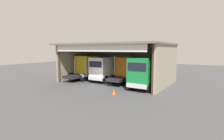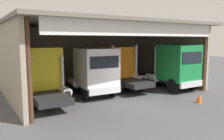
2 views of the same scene
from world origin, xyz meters
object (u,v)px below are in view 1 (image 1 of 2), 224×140
(truck_yellow_center_left_bay, at_px, (86,67))
(truck_white_center_right_bay, at_px, (103,69))
(tool_cart, at_px, (127,75))
(oil_drum, at_px, (100,73))
(truck_green_right_bay, at_px, (143,73))
(traffic_cone, at_px, (114,92))
(truck_orange_left_bay, at_px, (126,69))

(truck_yellow_center_left_bay, height_order, truck_white_center_right_bay, truck_yellow_center_left_bay)
(tool_cart, bearing_deg, oil_drum, 177.31)
(truck_green_right_bay, bearing_deg, traffic_cone, 67.10)
(truck_yellow_center_left_bay, bearing_deg, truck_green_right_bay, -10.53)
(truck_yellow_center_left_bay, relative_size, traffic_cone, 9.55)
(truck_white_center_right_bay, relative_size, traffic_cone, 8.98)
(truck_green_right_bay, xyz_separation_m, tool_cart, (-4.98, 6.28, -1.34))
(truck_white_center_right_bay, xyz_separation_m, traffic_cone, (4.69, -5.02, -1.48))
(truck_orange_left_bay, distance_m, oil_drum, 7.73)
(oil_drum, bearing_deg, truck_white_center_right_bay, -51.81)
(truck_white_center_right_bay, height_order, oil_drum, truck_white_center_right_bay)
(oil_drum, distance_m, tool_cart, 5.21)
(truck_orange_left_bay, height_order, truck_green_right_bay, truck_green_right_bay)
(traffic_cone, bearing_deg, truck_orange_left_bay, 106.49)
(truck_yellow_center_left_bay, bearing_deg, truck_white_center_right_bay, -8.49)
(truck_white_center_right_bay, relative_size, truck_green_right_bay, 0.94)
(truck_green_right_bay, bearing_deg, tool_cart, -49.83)
(truck_white_center_right_bay, bearing_deg, oil_drum, -48.21)
(oil_drum, relative_size, tool_cart, 0.86)
(truck_orange_left_bay, xyz_separation_m, tool_cart, (-1.50, 3.37, -1.26))
(truck_yellow_center_left_bay, height_order, truck_orange_left_bay, truck_orange_left_bay)
(truck_yellow_center_left_bay, xyz_separation_m, oil_drum, (-0.42, 4.30, -1.36))
(truck_white_center_right_bay, xyz_separation_m, truck_orange_left_bay, (2.80, 1.35, 0.01))
(truck_orange_left_bay, distance_m, traffic_cone, 6.81)
(truck_green_right_bay, relative_size, traffic_cone, 9.51)
(truck_orange_left_bay, relative_size, tool_cart, 5.21)
(truck_white_center_right_bay, xyz_separation_m, tool_cart, (1.30, 4.72, -1.26))
(oil_drum, bearing_deg, truck_green_right_bay, -32.65)
(truck_white_center_right_bay, height_order, traffic_cone, truck_white_center_right_bay)
(oil_drum, bearing_deg, tool_cart, -2.69)
(truck_yellow_center_left_bay, height_order, tool_cart, truck_yellow_center_left_bay)
(truck_yellow_center_left_bay, distance_m, truck_orange_left_bay, 6.32)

